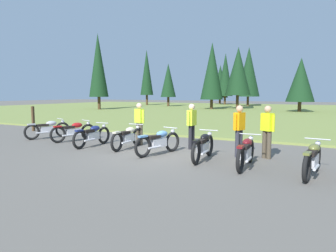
{
  "coord_description": "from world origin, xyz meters",
  "views": [
    {
      "loc": [
        4.97,
        -9.03,
        2.06
      ],
      "look_at": [
        0.0,
        0.6,
        0.9
      ],
      "focal_mm": 32.98,
      "sensor_mm": 36.0,
      "label": 1
    }
  ],
  "objects_px": {
    "motorcycle_red": "(74,131)",
    "motorcycle_navy": "(92,135)",
    "motorcycle_cream": "(128,137)",
    "motorcycle_maroon": "(246,152)",
    "rider_checking_bike": "(267,129)",
    "trail_marker_post": "(33,119)",
    "rider_with_back_turned": "(192,123)",
    "rider_near_row_end": "(139,121)",
    "motorcycle_sky_blue": "(159,142)",
    "motorcycle_black": "(203,146)",
    "motorcycle_olive": "(313,159)",
    "motorcycle_silver": "(48,129)",
    "rider_in_hivis_vest": "(239,128)"
  },
  "relations": [
    {
      "from": "motorcycle_red",
      "to": "motorcycle_navy",
      "type": "xyz_separation_m",
      "value": [
        1.58,
        -0.62,
        0.0
      ]
    },
    {
      "from": "motorcycle_cream",
      "to": "motorcycle_maroon",
      "type": "height_order",
      "value": "same"
    },
    {
      "from": "rider_checking_bike",
      "to": "trail_marker_post",
      "type": "height_order",
      "value": "rider_checking_bike"
    },
    {
      "from": "rider_with_back_turned",
      "to": "motorcycle_cream",
      "type": "bearing_deg",
      "value": -154.57
    },
    {
      "from": "motorcycle_maroon",
      "to": "rider_with_back_turned",
      "type": "distance_m",
      "value": 3.16
    },
    {
      "from": "motorcycle_navy",
      "to": "rider_near_row_end",
      "type": "xyz_separation_m",
      "value": [
        1.44,
        1.13,
        0.51
      ]
    },
    {
      "from": "motorcycle_sky_blue",
      "to": "rider_checking_bike",
      "type": "xyz_separation_m",
      "value": [
        3.34,
        1.01,
        0.51
      ]
    },
    {
      "from": "motorcycle_red",
      "to": "motorcycle_navy",
      "type": "relative_size",
      "value": 0.97
    },
    {
      "from": "motorcycle_black",
      "to": "rider_checking_bike",
      "type": "xyz_separation_m",
      "value": [
        1.7,
        1.11,
        0.51
      ]
    },
    {
      "from": "motorcycle_olive",
      "to": "rider_checking_bike",
      "type": "relative_size",
      "value": 1.26
    },
    {
      "from": "motorcycle_silver",
      "to": "motorcycle_navy",
      "type": "bearing_deg",
      "value": -12.19
    },
    {
      "from": "motorcycle_black",
      "to": "motorcycle_cream",
      "type": "bearing_deg",
      "value": 170.23
    },
    {
      "from": "motorcycle_maroon",
      "to": "trail_marker_post",
      "type": "xyz_separation_m",
      "value": [
        -12.25,
        3.0,
        0.23
      ]
    },
    {
      "from": "motorcycle_sky_blue",
      "to": "motorcycle_olive",
      "type": "height_order",
      "value": "same"
    },
    {
      "from": "motorcycle_red",
      "to": "motorcycle_cream",
      "type": "xyz_separation_m",
      "value": [
        3.1,
        -0.42,
        0.0
      ]
    },
    {
      "from": "motorcycle_black",
      "to": "motorcycle_maroon",
      "type": "xyz_separation_m",
      "value": [
        1.4,
        -0.37,
        0.0
      ]
    },
    {
      "from": "motorcycle_cream",
      "to": "motorcycle_maroon",
      "type": "xyz_separation_m",
      "value": [
        4.58,
        -0.91,
        0.0
      ]
    },
    {
      "from": "trail_marker_post",
      "to": "rider_near_row_end",
      "type": "bearing_deg",
      "value": -8.74
    },
    {
      "from": "rider_checking_bike",
      "to": "motorcycle_olive",
      "type": "bearing_deg",
      "value": -49.82
    },
    {
      "from": "motorcycle_silver",
      "to": "motorcycle_cream",
      "type": "distance_m",
      "value": 4.77
    },
    {
      "from": "motorcycle_sky_blue",
      "to": "rider_in_hivis_vest",
      "type": "height_order",
      "value": "rider_in_hivis_vest"
    },
    {
      "from": "motorcycle_black",
      "to": "motorcycle_olive",
      "type": "relative_size",
      "value": 1.0
    },
    {
      "from": "motorcycle_maroon",
      "to": "rider_checking_bike",
      "type": "xyz_separation_m",
      "value": [
        0.31,
        1.48,
        0.51
      ]
    },
    {
      "from": "motorcycle_red",
      "to": "motorcycle_olive",
      "type": "relative_size",
      "value": 0.97
    },
    {
      "from": "motorcycle_red",
      "to": "rider_near_row_end",
      "type": "distance_m",
      "value": 3.1
    },
    {
      "from": "motorcycle_sky_blue",
      "to": "motorcycle_olive",
      "type": "xyz_separation_m",
      "value": [
        4.72,
        -0.62,
        0.0
      ]
    },
    {
      "from": "rider_with_back_turned",
      "to": "trail_marker_post",
      "type": "distance_m",
      "value": 9.86
    },
    {
      "from": "rider_in_hivis_vest",
      "to": "rider_checking_bike",
      "type": "xyz_separation_m",
      "value": [
        0.85,
        0.15,
        0.0
      ]
    },
    {
      "from": "rider_in_hivis_vest",
      "to": "rider_checking_bike",
      "type": "height_order",
      "value": "same"
    },
    {
      "from": "trail_marker_post",
      "to": "motorcycle_olive",
      "type": "bearing_deg",
      "value": -12.77
    },
    {
      "from": "rider_in_hivis_vest",
      "to": "rider_checking_bike",
      "type": "distance_m",
      "value": 0.86
    },
    {
      "from": "motorcycle_maroon",
      "to": "trail_marker_post",
      "type": "relative_size",
      "value": 1.56
    },
    {
      "from": "motorcycle_olive",
      "to": "rider_checking_bike",
      "type": "xyz_separation_m",
      "value": [
        -1.38,
        1.63,
        0.51
      ]
    },
    {
      "from": "motorcycle_silver",
      "to": "motorcycle_sky_blue",
      "type": "distance_m",
      "value": 6.36
    },
    {
      "from": "motorcycle_silver",
      "to": "motorcycle_olive",
      "type": "height_order",
      "value": "same"
    },
    {
      "from": "rider_in_hivis_vest",
      "to": "rider_checking_bike",
      "type": "relative_size",
      "value": 1.0
    },
    {
      "from": "motorcycle_silver",
      "to": "trail_marker_post",
      "type": "relative_size",
      "value": 1.49
    },
    {
      "from": "rider_near_row_end",
      "to": "trail_marker_post",
      "type": "bearing_deg",
      "value": 171.26
    },
    {
      "from": "motorcycle_sky_blue",
      "to": "rider_checking_bike",
      "type": "distance_m",
      "value": 3.52
    },
    {
      "from": "motorcycle_maroon",
      "to": "rider_near_row_end",
      "type": "xyz_separation_m",
      "value": [
        -4.67,
        1.84,
        0.51
      ]
    },
    {
      "from": "motorcycle_red",
      "to": "motorcycle_sky_blue",
      "type": "bearing_deg",
      "value": -10.51
    },
    {
      "from": "motorcycle_sky_blue",
      "to": "rider_with_back_turned",
      "type": "distance_m",
      "value": 1.65
    },
    {
      "from": "motorcycle_black",
      "to": "motorcycle_olive",
      "type": "distance_m",
      "value": 3.12
    },
    {
      "from": "motorcycle_olive",
      "to": "rider_with_back_turned",
      "type": "relative_size",
      "value": 1.26
    },
    {
      "from": "motorcycle_navy",
      "to": "trail_marker_post",
      "type": "bearing_deg",
      "value": 159.54
    },
    {
      "from": "rider_in_hivis_vest",
      "to": "motorcycle_maroon",
      "type": "bearing_deg",
      "value": -67.8
    },
    {
      "from": "rider_checking_bike",
      "to": "trail_marker_post",
      "type": "bearing_deg",
      "value": 173.06
    },
    {
      "from": "motorcycle_maroon",
      "to": "rider_with_back_turned",
      "type": "height_order",
      "value": "rider_with_back_turned"
    },
    {
      "from": "motorcycle_red",
      "to": "motorcycle_olive",
      "type": "distance_m",
      "value": 9.48
    },
    {
      "from": "rider_with_back_turned",
      "to": "rider_in_hivis_vest",
      "type": "xyz_separation_m",
      "value": [
        1.91,
        -0.6,
        0.0
      ]
    }
  ]
}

